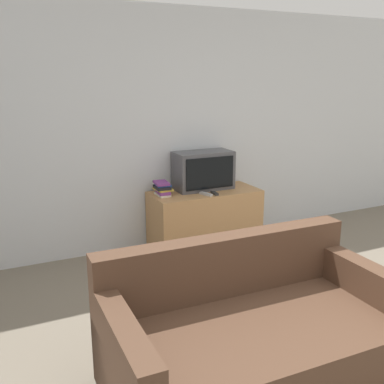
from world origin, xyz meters
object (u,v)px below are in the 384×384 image
Objects in this scene: television at (203,170)px; couch at (253,341)px; remote_secondary at (206,194)px; tv_stand at (205,219)px; remote_on_stand at (215,193)px; book_stack at (162,188)px.

television is 2.53m from couch.
couch is (-0.83, -2.32, -0.56)m from television.
couch is 11.03× the size of remote_secondary.
couch is 2.22m from remote_secondary.
couch is at bearing -109.94° from tv_stand.
tv_stand is at bearing 101.27° from remote_on_stand.
remote_on_stand is 0.10m from remote_secondary.
remote_secondary is at bearing 176.02° from remote_on_stand.
remote_on_stand is at bearing -89.44° from television.
remote_on_stand is 0.86× the size of remote_secondary.
couch is 12.80× the size of remote_on_stand.
remote_secondary is (-0.07, -0.15, 0.33)m from tv_stand.
television reaches higher than remote_on_stand.
remote_on_stand is at bearing -21.29° from book_stack.
couch is 2.32m from book_stack.
remote_on_stand is at bearing -3.98° from remote_secondary.
remote_secondary is (0.74, 2.06, 0.36)m from couch.
tv_stand is 0.66× the size of couch.
remote_secondary is (0.42, -0.20, -0.06)m from book_stack.
book_stack is (-0.52, -0.06, -0.14)m from television.
couch reaches higher than remote_on_stand.
television is at bearing 90.56° from remote_on_stand.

